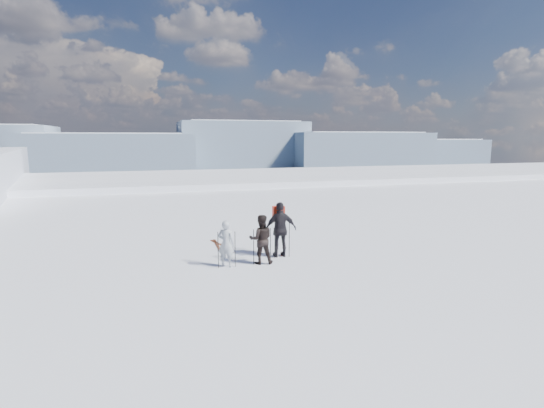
{
  "coord_description": "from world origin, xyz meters",
  "views": [
    {
      "loc": [
        -5.59,
        -10.38,
        4.03
      ],
      "look_at": [
        -1.63,
        3.0,
        1.85
      ],
      "focal_mm": 28.0,
      "sensor_mm": 36.0,
      "label": 1
    }
  ],
  "objects": [
    {
      "name": "lake_basin",
      "position": [
        0.0,
        30.0,
        -6.5
      ],
      "size": [
        820.0,
        820.0,
        71.62
      ],
      "color": "white",
      "rests_on": "ground"
    },
    {
      "name": "far_mountain_range",
      "position": [
        29.6,
        454.78,
        -7.19
      ],
      "size": [
        770.0,
        110.0,
        53.0
      ],
      "color": "slate",
      "rests_on": "ground"
    },
    {
      "name": "skier_grey",
      "position": [
        -3.3,
        2.47,
        0.75
      ],
      "size": [
        0.65,
        0.59,
        1.49
      ],
      "primitive_type": "imported",
      "rotation": [
        0.0,
        0.0,
        2.58
      ],
      "color": "#9EA5AD",
      "rests_on": "ground"
    },
    {
      "name": "skier_dark",
      "position": [
        -2.15,
        2.49,
        0.8
      ],
      "size": [
        0.87,
        0.74,
        1.6
      ],
      "primitive_type": "imported",
      "rotation": [
        0.0,
        0.0,
        2.96
      ],
      "color": "black",
      "rests_on": "ground"
    },
    {
      "name": "skier_pack",
      "position": [
        -1.31,
        3.08,
        0.95
      ],
      "size": [
        1.12,
        0.49,
        1.89
      ],
      "primitive_type": "imported",
      "rotation": [
        0.0,
        0.0,
        3.11
      ],
      "color": "black",
      "rests_on": "ground"
    },
    {
      "name": "backpack",
      "position": [
        -1.3,
        3.33,
        2.16
      ],
      "size": [
        0.41,
        0.24,
        0.53
      ],
      "primitive_type": "cube",
      "rotation": [
        0.0,
        0.0,
        3.11
      ],
      "color": "red",
      "rests_on": "skier_pack"
    },
    {
      "name": "ski_poles",
      "position": [
        -2.21,
        2.59,
        0.6
      ],
      "size": [
        2.56,
        0.62,
        1.27
      ],
      "color": "black",
      "rests_on": "ground"
    },
    {
      "name": "skis_loose",
      "position": [
        -3.08,
        5.24,
        0.01
      ],
      "size": [
        0.57,
        1.7,
        0.03
      ],
      "color": "black",
      "rests_on": "ground"
    }
  ]
}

